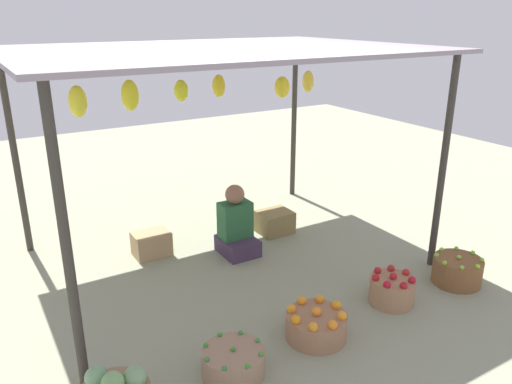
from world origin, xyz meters
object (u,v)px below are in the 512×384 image
at_px(basket_oranges, 316,325).
at_px(basket_red_apples, 392,290).
at_px(wooden_crate_stacked_rear, 152,244).
at_px(vendor_person, 236,227).
at_px(basket_limes, 457,270).
at_px(basket_green_chilies, 233,362).
at_px(wooden_crate_near_vendor, 275,222).

xyz_separation_m(basket_oranges, basket_red_apples, (0.91, 0.06, 0.02)).
distance_m(basket_oranges, wooden_crate_stacked_rear, 2.20).
bearing_deg(basket_oranges, vendor_person, 83.44).
bearing_deg(vendor_person, wooden_crate_stacked_rear, 152.81).
relative_size(vendor_person, basket_limes, 1.67).
bearing_deg(vendor_person, basket_red_apples, -66.21).
xyz_separation_m(basket_oranges, basket_limes, (1.72, -0.01, 0.02)).
bearing_deg(basket_oranges, basket_red_apples, 3.82).
xyz_separation_m(basket_limes, wooden_crate_stacked_rear, (-2.35, 2.11, 0.00)).
distance_m(basket_green_chilies, wooden_crate_stacked_rear, 2.16).
bearing_deg(basket_red_apples, basket_oranges, -176.18).
relative_size(basket_green_chilies, wooden_crate_near_vendor, 1.18).
relative_size(basket_oranges, basket_limes, 1.07).
distance_m(basket_oranges, basket_limes, 1.72).
distance_m(basket_oranges, basket_red_apples, 0.91).
height_order(basket_limes, wooden_crate_stacked_rear, basket_limes).
height_order(basket_red_apples, basket_limes, basket_red_apples).
height_order(vendor_person, wooden_crate_near_vendor, vendor_person).
distance_m(vendor_person, wooden_crate_near_vendor, 0.72).
height_order(vendor_person, basket_oranges, vendor_person).
distance_m(basket_limes, wooden_crate_stacked_rear, 3.16).
relative_size(basket_oranges, basket_red_apples, 1.22).
bearing_deg(basket_green_chilies, basket_limes, 0.96).
relative_size(wooden_crate_near_vendor, wooden_crate_stacked_rear, 1.01).
distance_m(basket_red_apples, wooden_crate_stacked_rear, 2.56).
height_order(basket_oranges, wooden_crate_near_vendor, basket_oranges).
distance_m(vendor_person, basket_green_chilies, 2.00).
relative_size(basket_green_chilies, basket_oranges, 0.92).
xyz_separation_m(vendor_person, wooden_crate_stacked_rear, (-0.82, 0.42, -0.17)).
bearing_deg(basket_limes, wooden_crate_near_vendor, 114.35).
height_order(basket_green_chilies, wooden_crate_stacked_rear, wooden_crate_stacked_rear).
bearing_deg(basket_red_apples, vendor_person, 113.79).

